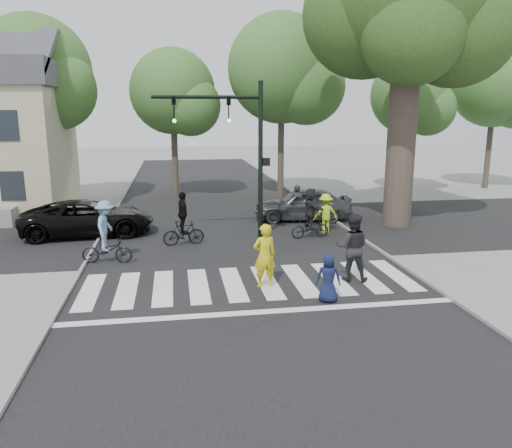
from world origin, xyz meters
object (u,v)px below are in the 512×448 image
(eucalyptus, at_px, (409,5))
(pedestrian_adult, at_px, (352,247))
(cyclist_left, at_px, (106,236))
(traffic_signal, at_px, (238,138))
(pedestrian_child, at_px, (329,278))
(car_suv, at_px, (88,218))
(pedestrian_woman, at_px, (265,256))
(cyclist_mid, at_px, (183,223))
(cyclist_right, at_px, (310,216))
(car_grey, at_px, (303,204))

(eucalyptus, xyz_separation_m, pedestrian_adult, (-4.55, -6.89, -8.08))
(cyclist_left, bearing_deg, traffic_signal, 27.70)
(pedestrian_adult, height_order, cyclist_left, cyclist_left)
(pedestrian_child, relative_size, car_suv, 0.26)
(pedestrian_woman, xyz_separation_m, cyclist_mid, (-2.17, 4.98, -0.09))
(cyclist_left, height_order, cyclist_mid, cyclist_left)
(traffic_signal, height_order, eucalyptus, eucalyptus)
(pedestrian_adult, relative_size, cyclist_mid, 1.00)
(cyclist_right, relative_size, car_grey, 0.45)
(pedestrian_child, xyz_separation_m, cyclist_right, (1.36, 6.68, 0.23))
(pedestrian_child, height_order, cyclist_left, cyclist_left)
(pedestrian_woman, bearing_deg, cyclist_mid, -76.62)
(pedestrian_woman, xyz_separation_m, car_suv, (-5.92, 7.16, -0.20))
(cyclist_mid, bearing_deg, eucalyptus, 12.43)
(pedestrian_adult, bearing_deg, pedestrian_child, 71.03)
(pedestrian_adult, xyz_separation_m, car_grey, (0.70, 8.39, -0.26))
(pedestrian_child, xyz_separation_m, cyclist_left, (-6.13, 4.52, 0.25))
(cyclist_right, xyz_separation_m, car_grey, (0.54, 3.27, -0.13))
(pedestrian_adult, relative_size, car_suv, 0.39)
(cyclist_left, relative_size, cyclist_right, 1.05)
(cyclist_mid, bearing_deg, traffic_signal, 15.28)
(pedestrian_adult, distance_m, car_suv, 11.06)
(cyclist_mid, relative_size, car_grey, 0.46)
(eucalyptus, bearing_deg, cyclist_right, -158.05)
(pedestrian_woman, height_order, pedestrian_adult, pedestrian_adult)
(pedestrian_adult, height_order, car_grey, pedestrian_adult)
(pedestrian_adult, relative_size, car_grey, 0.46)
(pedestrian_woman, distance_m, cyclist_left, 5.63)
(cyclist_left, bearing_deg, pedestrian_adult, -21.95)
(traffic_signal, bearing_deg, cyclist_mid, -164.72)
(eucalyptus, bearing_deg, pedestrian_child, -124.21)
(pedestrian_woman, distance_m, pedestrian_child, 2.03)
(eucalyptus, distance_m, car_grey, 9.30)
(pedestrian_adult, bearing_deg, traffic_signal, -45.54)
(traffic_signal, relative_size, pedestrian_woman, 3.27)
(pedestrian_child, distance_m, cyclist_left, 7.62)
(cyclist_mid, bearing_deg, pedestrian_woman, -66.49)
(pedestrian_woman, height_order, car_grey, pedestrian_woman)
(traffic_signal, xyz_separation_m, cyclist_mid, (-2.17, -0.59, -3.08))
(car_suv, distance_m, car_grey, 9.35)
(pedestrian_adult, distance_m, cyclist_mid, 6.81)
(eucalyptus, height_order, car_suv, eucalyptus)
(cyclist_mid, xyz_separation_m, cyclist_right, (4.96, 0.29, 0.06))
(cyclist_right, bearing_deg, eucalyptus, 21.95)
(cyclist_left, distance_m, cyclist_mid, 3.15)
(pedestrian_child, height_order, pedestrian_adult, pedestrian_adult)
(cyclist_mid, bearing_deg, pedestrian_child, -60.61)
(eucalyptus, distance_m, pedestrian_child, 13.25)
(traffic_signal, height_order, cyclist_left, traffic_signal)
(traffic_signal, xyz_separation_m, car_suv, (-5.92, 1.59, -3.19))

